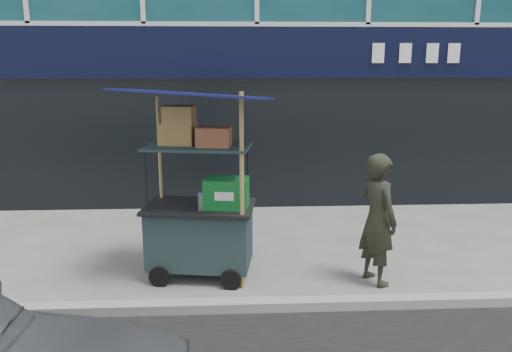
{
  "coord_description": "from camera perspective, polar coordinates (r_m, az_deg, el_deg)",
  "views": [
    {
      "loc": [
        -0.48,
        -5.37,
        2.77
      ],
      "look_at": [
        -0.15,
        1.2,
        1.24
      ],
      "focal_mm": 35.0,
      "sensor_mm": 36.0,
      "label": 1
    }
  ],
  "objects": [
    {
      "name": "ground",
      "position": [
        6.06,
        2.05,
        -14.13
      ],
      "size": [
        80.0,
        80.0,
        0.0
      ],
      "primitive_type": "plane",
      "color": "slate",
      "rests_on": "ground"
    },
    {
      "name": "curb",
      "position": [
        5.85,
        2.23,
        -14.5
      ],
      "size": [
        80.0,
        0.18,
        0.12
      ],
      "primitive_type": "cube",
      "color": "gray",
      "rests_on": "ground"
    },
    {
      "name": "vendor_cart",
      "position": [
        6.46,
        -6.3,
        -4.13
      ],
      "size": [
        2.0,
        1.55,
        2.47
      ],
      "rotation": [
        0.0,
        0.0,
        -0.15
      ],
      "color": "#1A2A2D",
      "rests_on": "ground"
    },
    {
      "name": "vendor_man",
      "position": [
        6.42,
        13.73,
        -4.81
      ],
      "size": [
        0.61,
        0.72,
        1.68
      ],
      "primitive_type": "imported",
      "rotation": [
        0.0,
        0.0,
        1.97
      ],
      "color": "#26281D",
      "rests_on": "ground"
    }
  ]
}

